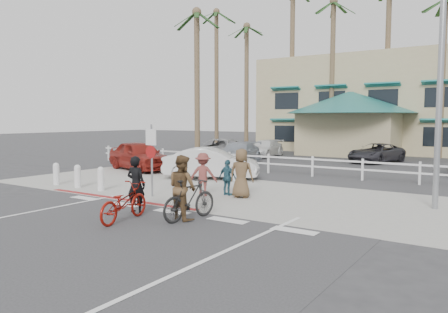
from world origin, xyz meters
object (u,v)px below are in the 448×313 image
Objects in this scene: bike_red at (124,202)px; car_white_sedan at (211,163)px; car_red_compact at (140,155)px; bike_black at (190,199)px; sign_post at (152,157)px.

bike_red is 8.70m from car_white_sedan.
car_red_compact reaches higher than bike_red.
sign_post is at bearing -23.25° from bike_black.
bike_black is at bearing -31.89° from sign_post.
car_red_compact is (-5.26, 0.66, 0.07)m from car_white_sedan.
sign_post is 1.46× the size of bike_red.
car_white_sedan is (-0.94, 4.98, -0.72)m from sign_post.
sign_post is at bearing -113.89° from car_red_compact.
sign_post is at bearing -68.34° from bike_red.
bike_black reaches higher than bike_red.
car_white_sedan reaches higher than bike_black.
bike_red is at bearing -118.93° from car_red_compact.
car_red_compact is at bearing 137.74° from sign_post.
car_white_sedan is 0.94× the size of car_red_compact.
car_white_sedan is at bearing 100.72° from sign_post.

